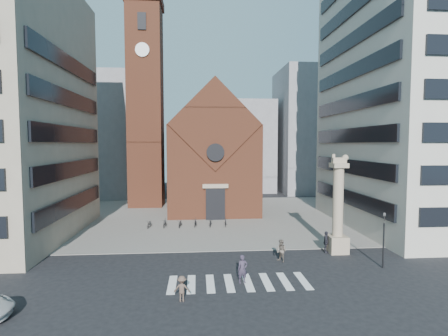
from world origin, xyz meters
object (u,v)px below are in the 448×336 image
(pedestrian_0, at_px, (243,269))
(pedestrian_1, at_px, (281,251))
(scooter_0, at_px, (149,224))
(pedestrian_2, at_px, (326,242))
(traffic_light, at_px, (384,239))
(lion_column, at_px, (338,214))

(pedestrian_0, relative_size, pedestrian_1, 1.08)
(pedestrian_1, height_order, scooter_0, pedestrian_1)
(pedestrian_2, bearing_deg, scooter_0, 79.30)
(pedestrian_0, bearing_deg, scooter_0, 107.78)
(pedestrian_0, xyz_separation_m, pedestrian_1, (3.69, 4.00, -0.07))
(traffic_light, distance_m, pedestrian_2, 5.18)
(pedestrian_2, bearing_deg, traffic_light, -122.26)
(pedestrian_1, bearing_deg, scooter_0, -171.38)
(scooter_0, bearing_deg, lion_column, -23.34)
(lion_column, height_order, pedestrian_2, lion_column)
(pedestrian_0, xyz_separation_m, pedestrian_2, (8.18, 6.03, -0.02))
(traffic_light, relative_size, pedestrian_0, 2.22)
(traffic_light, relative_size, scooter_0, 2.58)
(traffic_light, xyz_separation_m, pedestrian_1, (-7.49, 1.97, -1.39))
(pedestrian_1, height_order, pedestrian_2, pedestrian_2)
(traffic_light, height_order, scooter_0, traffic_light)
(traffic_light, xyz_separation_m, scooter_0, (-19.70, 14.26, -1.80))
(pedestrian_0, xyz_separation_m, scooter_0, (-8.52, 16.29, -0.48))
(lion_column, distance_m, pedestrian_1, 6.39)
(traffic_light, distance_m, pedestrian_1, 7.87)
(lion_column, xyz_separation_m, traffic_light, (1.99, -4.00, -1.17))
(lion_column, distance_m, pedestrian_2, 2.70)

